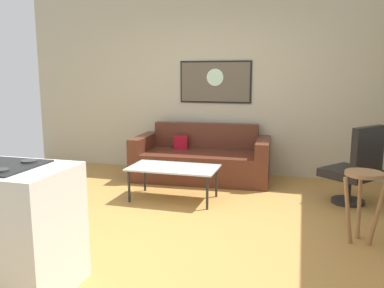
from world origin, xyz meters
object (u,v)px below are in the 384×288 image
at_px(armchair, 356,167).
at_px(wall_painting, 215,82).
at_px(coffee_table, 174,169).
at_px(bar_stool, 363,188).
at_px(couch, 202,160).

xyz_separation_m(armchair, wall_painting, (-1.95, 1.14, 0.96)).
distance_m(coffee_table, bar_stool, 2.18).
bearing_deg(coffee_table, armchair, 10.48).
bearing_deg(wall_painting, couch, -101.30).
relative_size(bar_stool, wall_painting, 0.59).
bearing_deg(wall_painting, armchair, -30.25).
bearing_deg(armchair, wall_painting, 149.75).
bearing_deg(coffee_table, couch, 85.69).
relative_size(couch, bar_stool, 3.02).
bearing_deg(bar_stool, couch, 137.49).
relative_size(couch, armchair, 2.11).
bearing_deg(couch, armchair, -18.25).
distance_m(coffee_table, armchair, 2.16).
bearing_deg(bar_stool, armchair, 85.88).
relative_size(couch, wall_painting, 1.80).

